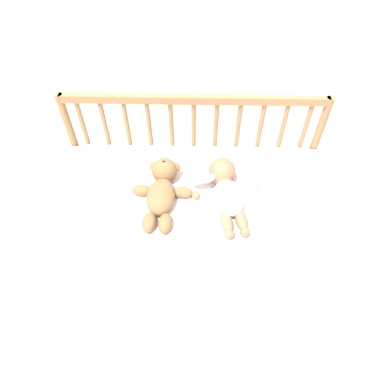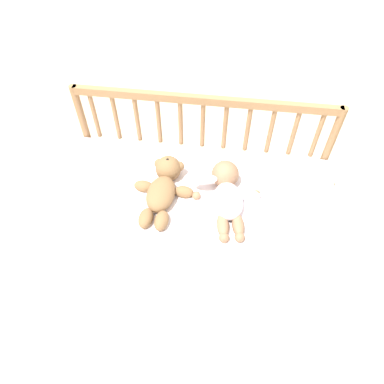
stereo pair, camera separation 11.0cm
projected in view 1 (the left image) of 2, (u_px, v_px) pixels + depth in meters
name	position (u px, v px, depth m)	size (l,w,h in m)	color
ground_plane	(192.00, 251.00, 1.80)	(12.00, 12.00, 0.00)	#C6B293
crib_mattress	(192.00, 228.00, 1.64)	(1.24, 0.67, 0.43)	silver
crib_rail	(194.00, 131.00, 1.65)	(1.24, 0.04, 0.71)	#997047
blanket	(195.00, 203.00, 1.46)	(0.76, 0.48, 0.01)	white
teddy_bear	(162.00, 189.00, 1.46)	(0.27, 0.37, 0.12)	olive
baby	(227.00, 190.00, 1.45)	(0.32, 0.39, 0.12)	white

